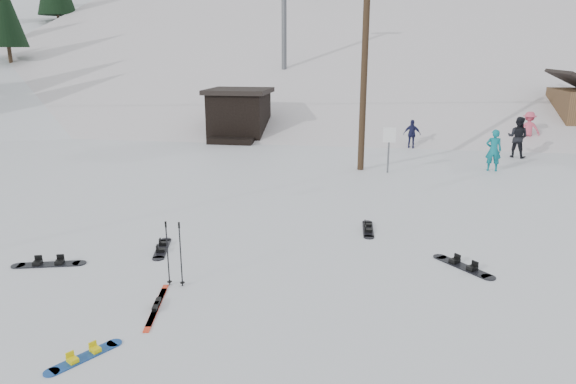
# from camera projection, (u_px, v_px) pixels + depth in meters

# --- Properties ---
(ground) EXTENTS (200.00, 200.00, 0.00)m
(ground) POSITION_uv_depth(u_px,v_px,m) (212.00, 354.00, 8.37)
(ground) COLOR white
(ground) RESTS_ON ground
(ski_slope) EXTENTS (60.00, 85.24, 65.97)m
(ski_slope) POSITION_uv_depth(u_px,v_px,m) (350.00, 190.00, 63.86)
(ski_slope) COLOR silver
(ski_slope) RESTS_ON ground
(ridge_left) EXTENTS (47.54, 95.03, 58.38)m
(ridge_left) POSITION_uv_depth(u_px,v_px,m) (52.00, 185.00, 62.64)
(ridge_left) COLOR white
(ridge_left) RESTS_ON ground
(treeline_left) EXTENTS (20.00, 64.00, 10.00)m
(treeline_left) POSITION_uv_depth(u_px,v_px,m) (9.00, 100.00, 51.79)
(treeline_left) COLOR black
(treeline_left) RESTS_ON ground
(treeline_crest) EXTENTS (50.00, 6.00, 10.00)m
(treeline_crest) POSITION_uv_depth(u_px,v_px,m) (361.00, 79.00, 90.15)
(treeline_crest) COLOR black
(treeline_crest) RESTS_ON ski_slope
(utility_pole) EXTENTS (2.00, 0.26, 9.00)m
(utility_pole) POSITION_uv_depth(u_px,v_px,m) (365.00, 53.00, 20.12)
(utility_pole) COLOR #3A2819
(utility_pole) RESTS_ON ground
(trail_sign) EXTENTS (0.50, 0.09, 1.85)m
(trail_sign) POSITION_uv_depth(u_px,v_px,m) (389.00, 142.00, 20.45)
(trail_sign) COLOR #595B60
(trail_sign) RESTS_ON ground
(lift_hut) EXTENTS (3.40, 4.10, 2.75)m
(lift_hut) POSITION_uv_depth(u_px,v_px,m) (239.00, 114.00, 28.71)
(lift_hut) COLOR black
(lift_hut) RESTS_ON ground
(lift_tower_near) EXTENTS (2.20, 0.36, 8.00)m
(lift_tower_near) POSITION_uv_depth(u_px,v_px,m) (284.00, 5.00, 35.44)
(lift_tower_near) COLOR #595B60
(lift_tower_near) RESTS_ON ski_slope
(hero_snowboard) EXTENTS (0.80, 1.17, 0.09)m
(hero_snowboard) POSITION_uv_depth(u_px,v_px,m) (84.00, 356.00, 8.26)
(hero_snowboard) COLOR #17469A
(hero_snowboard) RESTS_ON ground
(hero_skis) EXTENTS (0.49, 1.86, 0.10)m
(hero_skis) POSITION_uv_depth(u_px,v_px,m) (157.00, 306.00, 9.88)
(hero_skis) COLOR red
(hero_skis) RESTS_ON ground
(ski_poles) EXTENTS (0.39, 0.10, 1.41)m
(ski_poles) POSITION_uv_depth(u_px,v_px,m) (174.00, 253.00, 10.63)
(ski_poles) COLOR black
(ski_poles) RESTS_ON ground
(board_scatter_a) EXTENTS (1.62, 0.68, 0.12)m
(board_scatter_a) POSITION_uv_depth(u_px,v_px,m) (49.00, 264.00, 11.83)
(board_scatter_a) COLOR black
(board_scatter_a) RESTS_ON ground
(board_scatter_b) EXTENTS (0.60, 1.49, 0.11)m
(board_scatter_b) POSITION_uv_depth(u_px,v_px,m) (162.00, 248.00, 12.77)
(board_scatter_b) COLOR black
(board_scatter_b) RESTS_ON ground
(board_scatter_d) EXTENTS (1.22, 1.33, 0.12)m
(board_scatter_d) POSITION_uv_depth(u_px,v_px,m) (463.00, 266.00, 11.71)
(board_scatter_d) COLOR black
(board_scatter_d) RESTS_ON ground
(board_scatter_f) EXTENTS (0.35, 1.52, 0.11)m
(board_scatter_f) POSITION_uv_depth(u_px,v_px,m) (368.00, 229.00, 14.16)
(board_scatter_f) COLOR black
(board_scatter_f) RESTS_ON ground
(skier_teal) EXTENTS (0.66, 0.46, 1.72)m
(skier_teal) POSITION_uv_depth(u_px,v_px,m) (494.00, 150.00, 20.92)
(skier_teal) COLOR #0C6C78
(skier_teal) RESTS_ON ground
(skier_dark) EXTENTS (1.15, 1.08, 1.88)m
(skier_dark) POSITION_uv_depth(u_px,v_px,m) (518.00, 137.00, 23.59)
(skier_dark) COLOR black
(skier_dark) RESTS_ON ground
(skier_pink) EXTENTS (1.19, 0.73, 1.78)m
(skier_pink) POSITION_uv_depth(u_px,v_px,m) (528.00, 129.00, 26.34)
(skier_pink) COLOR #D94C67
(skier_pink) RESTS_ON ground
(skier_navy) EXTENTS (0.89, 0.47, 1.45)m
(skier_navy) POSITION_uv_depth(u_px,v_px,m) (412.00, 134.00, 25.79)
(skier_navy) COLOR #1B1D45
(skier_navy) RESTS_ON ground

